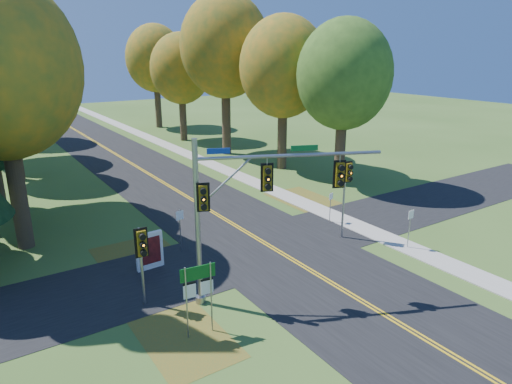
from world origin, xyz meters
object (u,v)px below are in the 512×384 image
east_signal_pole (347,181)px  info_kiosk (150,251)px  route_sign_cluster (198,286)px  traffic_mast (245,199)px

east_signal_pole → info_kiosk: 11.21m
route_sign_cluster → info_kiosk: bearing=92.5°
route_sign_cluster → info_kiosk: (0.42, 6.24, -1.11)m
route_sign_cluster → traffic_mast: bearing=29.3°
east_signal_pole → route_sign_cluster: size_ratio=1.57×
traffic_mast → route_sign_cluster: size_ratio=2.48×
route_sign_cluster → info_kiosk: 6.35m
traffic_mast → route_sign_cluster: (-2.80, -1.19, -2.53)m
route_sign_cluster → info_kiosk: route_sign_cluster is taller
east_signal_pole → info_kiosk: (-10.63, 2.52, -2.52)m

